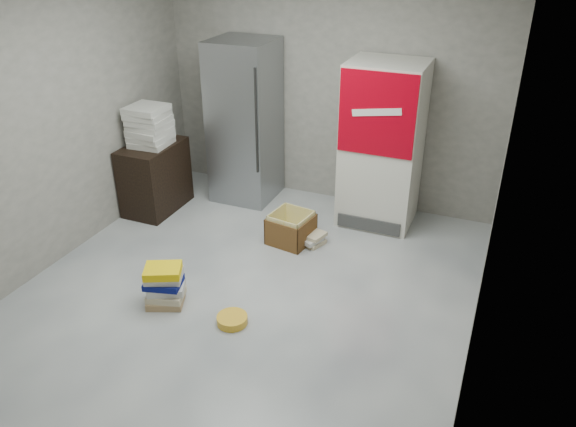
% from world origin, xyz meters
% --- Properties ---
extents(ground, '(5.00, 5.00, 0.00)m').
position_xyz_m(ground, '(0.00, 0.00, 0.00)').
color(ground, silver).
rests_on(ground, ground).
extents(room_shell, '(4.04, 5.04, 2.82)m').
position_xyz_m(room_shell, '(0.00, 0.00, 1.80)').
color(room_shell, '#A09A90').
rests_on(room_shell, ground).
extents(steel_fridge, '(0.70, 0.72, 1.90)m').
position_xyz_m(steel_fridge, '(-0.90, 2.13, 0.95)').
color(steel_fridge, '#9FA2A6').
rests_on(steel_fridge, ground).
extents(coke_cooler, '(0.80, 0.73, 1.80)m').
position_xyz_m(coke_cooler, '(0.75, 2.12, 0.90)').
color(coke_cooler, silver).
rests_on(coke_cooler, ground).
extents(wood_shelf, '(0.50, 0.80, 0.80)m').
position_xyz_m(wood_shelf, '(-1.73, 1.40, 0.40)').
color(wood_shelf, black).
rests_on(wood_shelf, ground).
extents(supply_box_stack, '(0.43, 0.43, 0.45)m').
position_xyz_m(supply_box_stack, '(-1.72, 1.40, 1.03)').
color(supply_box_stack, silver).
rests_on(supply_box_stack, wood_shelf).
extents(phonebook_stack_main, '(0.40, 0.38, 0.39)m').
position_xyz_m(phonebook_stack_main, '(-0.58, -0.17, 0.19)').
color(phonebook_stack_main, tan).
rests_on(phonebook_stack_main, ground).
extents(phonebook_stack_side, '(0.37, 0.34, 0.13)m').
position_xyz_m(phonebook_stack_side, '(0.23, 1.32, 0.06)').
color(phonebook_stack_side, beige).
rests_on(phonebook_stack_side, ground).
extents(cardboard_box, '(0.48, 0.48, 0.34)m').
position_xyz_m(cardboard_box, '(0.04, 1.28, 0.14)').
color(cardboard_box, gold).
rests_on(cardboard_box, ground).
extents(bucket_lid, '(0.29, 0.29, 0.07)m').
position_xyz_m(bucket_lid, '(0.09, -0.19, 0.04)').
color(bucket_lid, yellow).
rests_on(bucket_lid, ground).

